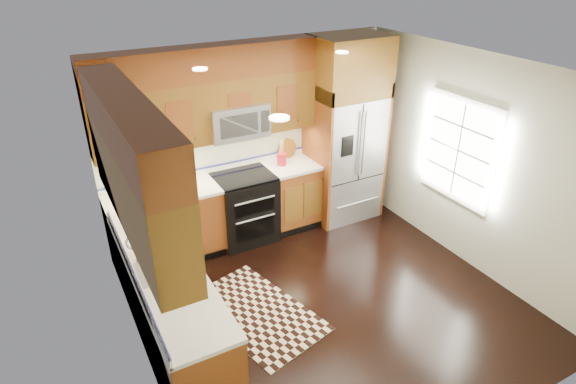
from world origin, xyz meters
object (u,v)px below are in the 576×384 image
range (245,208)px  refrigerator (345,131)px  utensil_crock (282,156)px  knife_block (162,177)px  rug (257,312)px

range → refrigerator: 1.76m
refrigerator → utensil_crock: refrigerator is taller
range → knife_block: knife_block is taller
rug → knife_block: (-0.47, 1.68, 1.06)m
utensil_crock → range: bearing=-172.3°
refrigerator → rug: bearing=-145.6°
range → utensil_crock: (0.61, 0.08, 0.60)m
range → rug: size_ratio=0.62×
rug → utensil_crock: 2.19m
rug → knife_block: 2.04m
knife_block → refrigerator: bearing=-5.8°
refrigerator → knife_block: bearing=174.2°
refrigerator → range: bearing=178.6°
refrigerator → knife_block: refrigerator is taller
knife_block → utensil_crock: utensil_crock is taller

